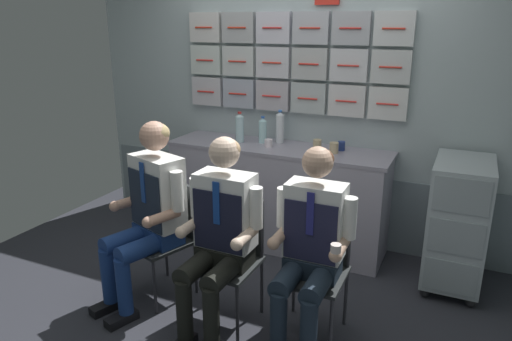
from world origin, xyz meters
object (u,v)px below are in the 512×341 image
crew_member_by_counter (310,242)px  sparkling_bottle_green (280,127)px  folding_chair_left (169,227)px  folding_chair_by_counter (317,256)px  folding_chair_right (232,246)px  crew_member_right (220,229)px  crew_member_left (149,206)px  espresso_cup_small (341,146)px  service_trolley (458,221)px

crew_member_by_counter → sparkling_bottle_green: size_ratio=4.25×
folding_chair_left → folding_chair_by_counter: (1.11, 0.02, 0.00)m
folding_chair_right → crew_member_right: bearing=-90.7°
folding_chair_by_counter → sparkling_bottle_green: sparkling_bottle_green is taller
crew_member_left → espresso_cup_small: crew_member_left is taller
folding_chair_left → folding_chair_right: same height
service_trolley → crew_member_left: (-1.95, -1.09, 0.19)m
crew_member_right → crew_member_by_counter: (0.56, 0.10, -0.02)m
service_trolley → crew_member_left: bearing=-150.7°
folding_chair_left → folding_chair_right: 0.56m
service_trolley → folding_chair_by_counter: bearing=-130.3°
crew_member_by_counter → espresso_cup_small: (-0.17, 1.29, 0.26)m
service_trolley → folding_chair_by_counter: 1.21m
folding_chair_left → sparkling_bottle_green: bearing=72.2°
service_trolley → crew_member_left: 2.24m
service_trolley → folding_chair_right: 1.69m
crew_member_left → folding_chair_by_counter: (1.16, 0.17, -0.21)m
folding_chair_by_counter → sparkling_bottle_green: (-0.73, 1.16, 0.54)m
sparkling_bottle_green → crew_member_left: bearing=-107.9°
crew_member_left → folding_chair_by_counter: 1.19m
service_trolley → crew_member_right: (-1.34, -1.19, 0.17)m
folding_chair_left → crew_member_by_counter: bearing=-7.2°
folding_chair_left → crew_member_left: bearing=-108.6°
crew_member_left → sparkling_bottle_green: crew_member_left is taller
folding_chair_right → crew_member_by_counter: bearing=-5.8°
folding_chair_by_counter → crew_member_by_counter: size_ratio=0.67×
service_trolley → crew_member_by_counter: 1.35m
folding_chair_by_counter → crew_member_left: bearing=-171.8°
sparkling_bottle_green → espresso_cup_small: 0.57m
folding_chair_right → crew_member_by_counter: (0.56, -0.06, 0.17)m
folding_chair_right → crew_member_left: bearing=-173.9°
sparkling_bottle_green → folding_chair_by_counter: bearing=-57.8°
crew_member_left → crew_member_right: size_ratio=1.02×
folding_chair_right → espresso_cup_small: espresso_cup_small is taller
crew_member_right → crew_member_by_counter: crew_member_right is taller
crew_member_right → sparkling_bottle_green: (-0.17, 1.42, 0.35)m
service_trolley → sparkling_bottle_green: bearing=171.1°
crew_member_left → folding_chair_by_counter: bearing=8.2°
folding_chair_right → folding_chair_by_counter: 0.56m
folding_chair_by_counter → sparkling_bottle_green: size_ratio=2.84×
crew_member_left → service_trolley: bearing=29.3°
folding_chair_left → crew_member_right: (0.55, -0.24, 0.19)m
folding_chair_by_counter → folding_chair_left: bearing=-179.0°
folding_chair_right → folding_chair_left: bearing=171.5°
folding_chair_by_counter → espresso_cup_small: bearing=98.5°
folding_chair_right → crew_member_by_counter: 0.59m
crew_member_left → folding_chair_right: size_ratio=1.56×
crew_member_by_counter → sparkling_bottle_green: (-0.73, 1.32, 0.36)m
crew_member_by_counter → sparkling_bottle_green: bearing=119.0°
folding_chair_left → espresso_cup_small: espresso_cup_small is taller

